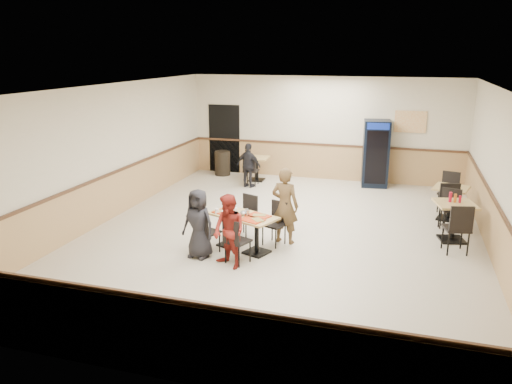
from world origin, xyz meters
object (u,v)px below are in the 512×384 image
(diner_man_opposite, at_px, (285,206))
(side_table_near, at_px, (454,216))
(diner_woman_left, at_px, (198,224))
(side_table_far, at_px, (450,198))
(pepsi_cooler, at_px, (376,153))
(back_table, at_px, (257,165))
(lone_diner, at_px, (249,166))
(trash_bin, at_px, (222,163))
(main_table, at_px, (243,227))
(diner_woman_right, at_px, (229,232))

(diner_man_opposite, distance_m, side_table_near, 3.39)
(diner_woman_left, xyz_separation_m, side_table_far, (4.56, 3.61, -0.14))
(side_table_near, height_order, pepsi_cooler, pepsi_cooler)
(side_table_far, distance_m, back_table, 5.60)
(diner_woman_left, xyz_separation_m, lone_diner, (-0.61, 4.95, -0.03))
(diner_woman_left, bearing_deg, trash_bin, 117.22)
(diner_man_opposite, bearing_deg, back_table, -58.25)
(main_table, height_order, side_table_near, side_table_near)
(side_table_near, relative_size, side_table_far, 1.03)
(diner_woman_right, height_order, trash_bin, diner_woman_right)
(main_table, bearing_deg, lone_diner, 127.38)
(trash_bin, bearing_deg, diner_woman_right, -68.47)
(diner_woman_left, height_order, trash_bin, diner_woman_left)
(back_table, distance_m, pepsi_cooler, 3.40)
(side_table_near, bearing_deg, back_table, 145.73)
(side_table_far, distance_m, pepsi_cooler, 3.14)
(main_table, relative_size, diner_woman_left, 1.11)
(diner_woman_right, distance_m, trash_bin, 6.84)
(main_table, xyz_separation_m, side_table_far, (3.89, 3.03, 0.04))
(diner_woman_left, bearing_deg, back_table, 106.67)
(diner_man_opposite, xyz_separation_m, trash_bin, (-3.16, 4.93, -0.39))
(side_table_far, height_order, trash_bin, side_table_far)
(lone_diner, height_order, side_table_far, lone_diner)
(side_table_near, xyz_separation_m, side_table_far, (0.02, 1.38, -0.02))
(back_table, relative_size, pepsi_cooler, 0.38)
(pepsi_cooler, bearing_deg, back_table, 179.63)
(main_table, height_order, back_table, back_table)
(side_table_far, bearing_deg, diner_woman_right, -134.99)
(main_table, xyz_separation_m, side_table_near, (3.88, 1.65, 0.07))
(diner_woman_left, relative_size, pepsi_cooler, 0.70)
(diner_woman_right, xyz_separation_m, back_table, (-1.30, 6.01, -0.19))
(diner_woman_right, xyz_separation_m, side_table_far, (3.87, 3.88, -0.16))
(side_table_near, relative_size, pepsi_cooler, 0.48)
(diner_woman_left, bearing_deg, side_table_far, 48.95)
(lone_diner, relative_size, pepsi_cooler, 0.67)
(main_table, height_order, lone_diner, lone_diner)
(side_table_near, height_order, back_table, side_table_near)
(side_table_near, bearing_deg, pepsi_cooler, 114.85)
(diner_woman_left, xyz_separation_m, trash_bin, (-1.82, 6.09, -0.28))
(main_table, distance_m, trash_bin, 6.04)
(diner_woman_right, relative_size, lone_diner, 1.06)
(diner_woman_left, xyz_separation_m, pepsi_cooler, (2.74, 6.13, 0.28))
(diner_man_opposite, height_order, back_table, diner_man_opposite)
(lone_diner, xyz_separation_m, trash_bin, (-1.21, 1.14, -0.25))
(diner_man_opposite, bearing_deg, main_table, 49.75)
(diner_woman_right, bearing_deg, side_table_far, 75.71)
(pepsi_cooler, xyz_separation_m, trash_bin, (-4.55, -0.04, -0.56))
(back_table, bearing_deg, pepsi_cooler, 6.69)
(main_table, xyz_separation_m, pepsi_cooler, (2.07, 5.55, 0.47))
(diner_woman_right, relative_size, diner_man_opposite, 0.86)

